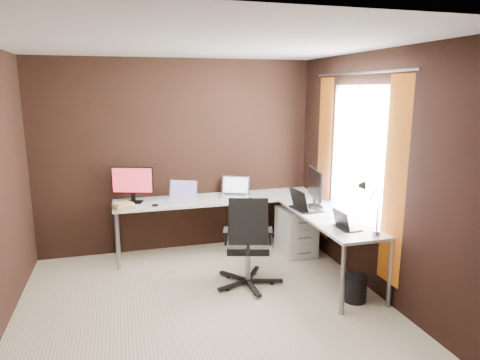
{
  "coord_description": "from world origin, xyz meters",
  "views": [
    {
      "loc": [
        -0.71,
        -3.76,
        2.11
      ],
      "look_at": [
        0.61,
        0.95,
        1.07
      ],
      "focal_mm": 32.0,
      "sensor_mm": 36.0,
      "label": 1
    }
  ],
  "objects_px": {
    "drawer_pedestal": "(296,231)",
    "monitor_left": "(132,183)",
    "book_stack": "(123,206)",
    "wastebasket": "(355,288)",
    "laptop_white": "(182,196)",
    "office_chair": "(248,260)",
    "monitor_right": "(315,185)",
    "laptop_silver": "(235,192)",
    "laptop_black_small": "(345,224)",
    "laptop_black_big": "(303,205)",
    "desk_lamp": "(369,202)"
  },
  "relations": [
    {
      "from": "drawer_pedestal",
      "to": "monitor_left",
      "type": "relative_size",
      "value": 1.2
    },
    {
      "from": "book_stack",
      "to": "wastebasket",
      "type": "distance_m",
      "value": 2.76
    },
    {
      "from": "laptop_white",
      "to": "book_stack",
      "type": "bearing_deg",
      "value": -137.73
    },
    {
      "from": "monitor_left",
      "to": "office_chair",
      "type": "relative_size",
      "value": 0.48
    },
    {
      "from": "monitor_left",
      "to": "monitor_right",
      "type": "xyz_separation_m",
      "value": [
        2.09,
        -0.79,
        0.01
      ]
    },
    {
      "from": "monitor_left",
      "to": "laptop_silver",
      "type": "bearing_deg",
      "value": 17.29
    },
    {
      "from": "drawer_pedestal",
      "to": "laptop_white",
      "type": "relative_size",
      "value": 1.4
    },
    {
      "from": "book_stack",
      "to": "laptop_white",
      "type": "bearing_deg",
      "value": 17.29
    },
    {
      "from": "drawer_pedestal",
      "to": "monitor_right",
      "type": "bearing_deg",
      "value": -80.49
    },
    {
      "from": "drawer_pedestal",
      "to": "laptop_black_small",
      "type": "bearing_deg",
      "value": -89.93
    },
    {
      "from": "laptop_black_big",
      "to": "office_chair",
      "type": "xyz_separation_m",
      "value": [
        -0.76,
        -0.27,
        -0.48
      ]
    },
    {
      "from": "drawer_pedestal",
      "to": "laptop_black_big",
      "type": "distance_m",
      "value": 0.69
    },
    {
      "from": "laptop_white",
      "to": "book_stack",
      "type": "relative_size",
      "value": 1.59
    },
    {
      "from": "laptop_black_big",
      "to": "laptop_white",
      "type": "bearing_deg",
      "value": 51.96
    },
    {
      "from": "laptop_white",
      "to": "book_stack",
      "type": "height_order",
      "value": "laptop_white"
    },
    {
      "from": "monitor_right",
      "to": "laptop_white",
      "type": "bearing_deg",
      "value": 74.98
    },
    {
      "from": "drawer_pedestal",
      "to": "office_chair",
      "type": "distance_m",
      "value": 1.15
    },
    {
      "from": "book_stack",
      "to": "office_chair",
      "type": "bearing_deg",
      "value": -35.01
    },
    {
      "from": "desk_lamp",
      "to": "laptop_black_big",
      "type": "bearing_deg",
      "value": 83.9
    },
    {
      "from": "drawer_pedestal",
      "to": "monitor_right",
      "type": "relative_size",
      "value": 1.08
    },
    {
      "from": "drawer_pedestal",
      "to": "book_stack",
      "type": "bearing_deg",
      "value": 176.01
    },
    {
      "from": "laptop_silver",
      "to": "wastebasket",
      "type": "height_order",
      "value": "laptop_silver"
    },
    {
      "from": "monitor_right",
      "to": "book_stack",
      "type": "distance_m",
      "value": 2.28
    },
    {
      "from": "monitor_right",
      "to": "laptop_black_big",
      "type": "xyz_separation_m",
      "value": [
        -0.19,
        -0.1,
        -0.21
      ]
    },
    {
      "from": "monitor_left",
      "to": "book_stack",
      "type": "relative_size",
      "value": 1.85
    },
    {
      "from": "desk_lamp",
      "to": "wastebasket",
      "type": "xyz_separation_m",
      "value": [
        -0.04,
        0.08,
        -0.92
      ]
    },
    {
      "from": "laptop_white",
      "to": "desk_lamp",
      "type": "bearing_deg",
      "value": -24.78
    },
    {
      "from": "laptop_black_small",
      "to": "office_chair",
      "type": "relative_size",
      "value": 0.28
    },
    {
      "from": "monitor_left",
      "to": "book_stack",
      "type": "xyz_separation_m",
      "value": [
        -0.12,
        -0.27,
        -0.22
      ]
    },
    {
      "from": "monitor_right",
      "to": "laptop_black_small",
      "type": "bearing_deg",
      "value": -172.4
    },
    {
      "from": "laptop_white",
      "to": "monitor_right",
      "type": "bearing_deg",
      "value": -1.8
    },
    {
      "from": "office_chair",
      "to": "laptop_black_small",
      "type": "bearing_deg",
      "value": -12.25
    },
    {
      "from": "book_stack",
      "to": "office_chair",
      "type": "xyz_separation_m",
      "value": [
        1.27,
        -0.89,
        -0.46
      ]
    },
    {
      "from": "monitor_left",
      "to": "laptop_black_big",
      "type": "height_order",
      "value": "monitor_left"
    },
    {
      "from": "wastebasket",
      "to": "laptop_black_big",
      "type": "bearing_deg",
      "value": 102.32
    },
    {
      "from": "laptop_black_big",
      "to": "office_chair",
      "type": "distance_m",
      "value": 0.94
    },
    {
      "from": "laptop_silver",
      "to": "book_stack",
      "type": "xyz_separation_m",
      "value": [
        -1.43,
        -0.25,
        -0.02
      ]
    },
    {
      "from": "laptop_black_big",
      "to": "wastebasket",
      "type": "xyz_separation_m",
      "value": [
        0.19,
        -0.88,
        -0.65
      ]
    },
    {
      "from": "monitor_left",
      "to": "laptop_silver",
      "type": "relative_size",
      "value": 1.11
    },
    {
      "from": "laptop_white",
      "to": "wastebasket",
      "type": "xyz_separation_m",
      "value": [
        1.49,
        -1.73,
        -0.65
      ]
    },
    {
      "from": "laptop_white",
      "to": "desk_lamp",
      "type": "xyz_separation_m",
      "value": [
        1.54,
        -1.81,
        0.27
      ]
    },
    {
      "from": "laptop_silver",
      "to": "office_chair",
      "type": "bearing_deg",
      "value": -73.07
    },
    {
      "from": "laptop_black_small",
      "to": "office_chair",
      "type": "xyz_separation_m",
      "value": [
        -0.88,
        0.47,
        -0.47
      ]
    },
    {
      "from": "monitor_right",
      "to": "book_stack",
      "type": "xyz_separation_m",
      "value": [
        -2.21,
        0.52,
        -0.23
      ]
    },
    {
      "from": "book_stack",
      "to": "desk_lamp",
      "type": "bearing_deg",
      "value": -35.05
    },
    {
      "from": "laptop_black_big",
      "to": "desk_lamp",
      "type": "bearing_deg",
      "value": -171.17
    },
    {
      "from": "laptop_silver",
      "to": "desk_lamp",
      "type": "distance_m",
      "value": 2.04
    },
    {
      "from": "monitor_right",
      "to": "desk_lamp",
      "type": "relative_size",
      "value": 1.06
    },
    {
      "from": "laptop_black_small",
      "to": "wastebasket",
      "type": "distance_m",
      "value": 0.66
    },
    {
      "from": "drawer_pedestal",
      "to": "wastebasket",
      "type": "xyz_separation_m",
      "value": [
        0.07,
        -1.36,
        -0.16
      ]
    }
  ]
}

